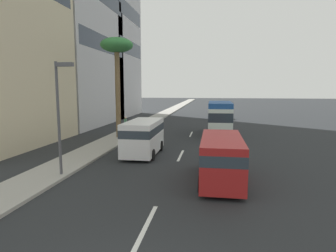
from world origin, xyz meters
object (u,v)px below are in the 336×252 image
van_second (143,135)px  car_third (219,113)px  street_lamp (60,104)px  minibus_lead (220,117)px  pedestrian_near_lamp (126,124)px  palm_tree (117,51)px  van_fourth (221,156)px

van_second → car_third: bearing=167.5°
van_second → street_lamp: size_ratio=0.85×
car_third → minibus_lead: bearing=179.2°
pedestrian_near_lamp → palm_tree: palm_tree is taller
car_third → van_fourth: size_ratio=0.78×
car_third → pedestrian_near_lamp: pedestrian_near_lamp is taller
van_fourth → palm_tree: (10.88, 8.91, 6.52)m
car_third → van_second: bearing=167.5°
minibus_lead → palm_tree: (-3.58, 9.13, 6.03)m
van_fourth → street_lamp: bearing=93.8°
minibus_lead → street_lamp: 17.23m
street_lamp → palm_tree: bearing=4.5°
car_third → pedestrian_near_lamp: 19.49m
van_second → street_lamp: bearing=-27.4°
minibus_lead → street_lamp: bearing=151.2°
palm_tree → minibus_lead: bearing=-68.6°
van_second → van_fourth: 7.19m
palm_tree → street_lamp: size_ratio=1.54×
van_second → car_third: 25.82m
pedestrian_near_lamp → palm_tree: (-2.26, -0.04, 6.75)m
palm_tree → street_lamp: bearing=-175.5°
pedestrian_near_lamp → street_lamp: (-13.68, -0.93, 2.72)m
street_lamp → van_second: bearing=-27.4°
car_third → street_lamp: street_lamp is taller
car_third → street_lamp: 32.04m
van_second → pedestrian_near_lamp: 8.98m
car_third → street_lamp: (-30.76, 8.46, 3.02)m
pedestrian_near_lamp → street_lamp: bearing=-0.6°
pedestrian_near_lamp → car_third: bearing=146.7°
van_second → palm_tree: palm_tree is taller
pedestrian_near_lamp → minibus_lead: bearing=93.7°
minibus_lead → car_third: size_ratio=1.49×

